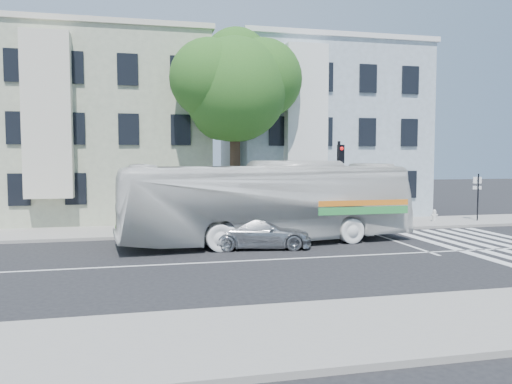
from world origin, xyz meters
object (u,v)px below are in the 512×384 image
object	(u,v)px
fire_hydrant	(434,215)
sedan	(257,233)
bus	(268,202)
traffic_signal	(339,173)

from	to	relation	value
fire_hydrant	sedan	bearing A→B (deg)	-155.80
sedan	bus	bearing A→B (deg)	-24.33
sedan	fire_hydrant	distance (m)	13.00
bus	fire_hydrant	xyz separation A→B (m)	(11.12, 4.17, -1.36)
traffic_signal	fire_hydrant	world-z (taller)	traffic_signal
traffic_signal	bus	bearing A→B (deg)	-154.72
sedan	traffic_signal	distance (m)	7.20
sedan	fire_hydrant	bearing A→B (deg)	-57.58
bus	fire_hydrant	bearing A→B (deg)	-75.31
sedan	traffic_signal	bearing A→B (deg)	-44.50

